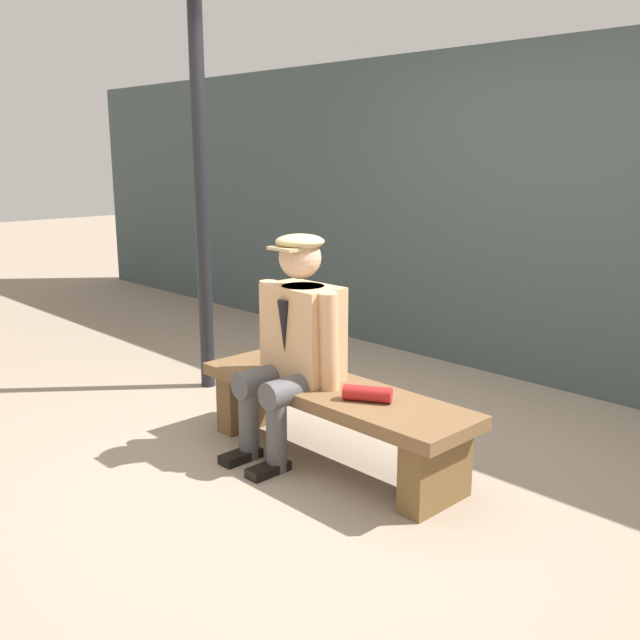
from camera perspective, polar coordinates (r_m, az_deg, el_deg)
ground_plane at (r=4.01m, az=0.89°, el=-11.02°), size 30.00×30.00×0.00m
bench at (r=3.90m, az=0.91°, el=-6.98°), size 1.69×0.48×0.42m
seated_man at (r=3.90m, az=-2.02°, el=-1.45°), size 0.59×0.61×1.22m
rolled_magazine at (r=3.63m, az=3.77°, el=-5.83°), size 0.25×0.19×0.08m
stadium_wall at (r=5.39m, az=17.36°, el=7.81°), size 12.00×0.24×2.39m
lamp_post at (r=5.01m, az=-9.54°, el=14.44°), size 0.22×0.22×2.89m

